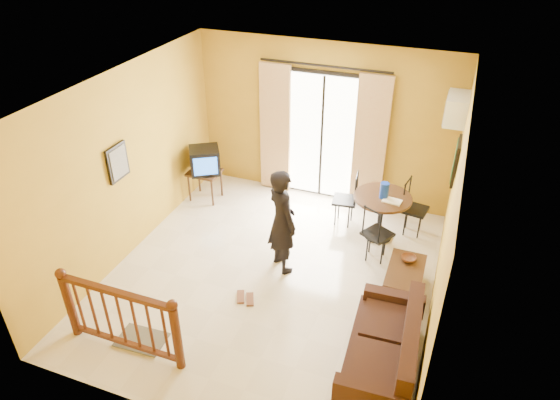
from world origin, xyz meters
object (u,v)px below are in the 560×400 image
at_px(dining_table, 382,205).
at_px(standing_person, 282,221).
at_px(television, 205,160).
at_px(sofa, 386,351).
at_px(coffee_table, 405,277).

relative_size(dining_table, standing_person, 0.56).
bearing_deg(television, dining_table, -32.78).
xyz_separation_m(sofa, standing_person, (-1.78, 1.35, 0.52)).
bearing_deg(coffee_table, television, 161.20).
bearing_deg(sofa, television, 141.38).
height_order(television, coffee_table, television).
distance_m(coffee_table, standing_person, 1.86).
height_order(sofa, standing_person, standing_person).
bearing_deg(television, sofa, -67.26).
xyz_separation_m(television, dining_table, (3.14, -0.08, -0.18)).
bearing_deg(coffee_table, sofa, -89.97).
height_order(dining_table, sofa, sofa).
xyz_separation_m(television, sofa, (3.72, -2.70, -0.49)).
bearing_deg(sofa, coffee_table, 87.37).
distance_m(television, sofa, 4.62).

